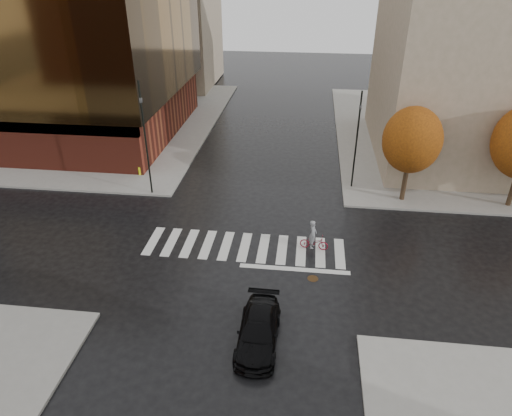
{
  "coord_description": "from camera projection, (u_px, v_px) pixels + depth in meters",
  "views": [
    {
      "loc": [
        3.29,
        -21.35,
        15.07
      ],
      "look_at": [
        0.54,
        1.67,
        2.0
      ],
      "focal_mm": 32.0,
      "sensor_mm": 36.0,
      "label": 1
    }
  ],
  "objects": [
    {
      "name": "crosswalk",
      "position": [
        245.0,
        247.0,
        26.64
      ],
      "size": [
        12.0,
        3.0,
        0.01
      ],
      "primitive_type": "cube",
      "color": "silver",
      "rests_on": "ground"
    },
    {
      "name": "sidewalk_ne",
      "position": [
        500.0,
        137.0,
        42.16
      ],
      "size": [
        30.0,
        30.0,
        0.15
      ],
      "primitive_type": "cube",
      "color": "gray",
      "rests_on": "ground"
    },
    {
      "name": "ground",
      "position": [
        243.0,
        252.0,
        26.21
      ],
      "size": [
        120.0,
        120.0,
        0.0
      ],
      "primitive_type": "plane",
      "color": "black",
      "rests_on": "ground"
    },
    {
      "name": "fire_hydrant",
      "position": [
        140.0,
        170.0,
        34.76
      ],
      "size": [
        0.24,
        0.24,
        0.66
      ],
      "color": "#E6EB0D",
      "rests_on": "sidewalk_nw"
    },
    {
      "name": "tree_ne_a",
      "position": [
        412.0,
        140.0,
        29.39
      ],
      "size": [
        3.8,
        3.8,
        6.5
      ],
      "color": "#302415",
      "rests_on": "sidewalk_ne"
    },
    {
      "name": "cyclist",
      "position": [
        314.0,
        239.0,
        26.2
      ],
      "size": [
        1.69,
        0.77,
        1.86
      ],
      "rotation": [
        0.0,
        0.0,
        1.45
      ],
      "color": "maroon",
      "rests_on": "ground"
    },
    {
      "name": "sedan",
      "position": [
        258.0,
        331.0,
        19.91
      ],
      "size": [
        1.8,
        4.34,
        1.26
      ],
      "primitive_type": "imported",
      "rotation": [
        0.0,
        0.0,
        -0.01
      ],
      "color": "black",
      "rests_on": "ground"
    },
    {
      "name": "building_ne_tan",
      "position": [
        495.0,
        41.0,
        34.66
      ],
      "size": [
        16.0,
        16.0,
        18.0
      ],
      "primitive_type": "cube",
      "color": "gray",
      "rests_on": "sidewalk_ne"
    },
    {
      "name": "manhole",
      "position": [
        313.0,
        279.0,
        24.06
      ],
      "size": [
        0.67,
        0.67,
        0.01
      ],
      "primitive_type": "cylinder",
      "rotation": [
        0.0,
        0.0,
        -0.17
      ],
      "color": "#483119",
      "rests_on": "ground"
    },
    {
      "name": "office_glass",
      "position": [
        23.0,
        40.0,
        39.98
      ],
      "size": [
        27.0,
        19.0,
        16.0
      ],
      "color": "maroon",
      "rests_on": "sidewalk_nw"
    },
    {
      "name": "traffic_light_ne",
      "position": [
        357.0,
        135.0,
        31.3
      ],
      "size": [
        0.18,
        0.2,
        6.98
      ],
      "rotation": [
        0.0,
        0.0,
        3.37
      ],
      "color": "black",
      "rests_on": "sidewalk_ne"
    },
    {
      "name": "sidewalk_nw",
      "position": [
        69.0,
        120.0,
        46.51
      ],
      "size": [
        30.0,
        30.0,
        0.15
      ],
      "primitive_type": "cube",
      "color": "gray",
      "rests_on": "ground"
    },
    {
      "name": "traffic_light_nw",
      "position": [
        144.0,
        131.0,
        30.12
      ],
      "size": [
        0.24,
        0.22,
        7.88
      ],
      "rotation": [
        0.0,
        0.0,
        -1.94
      ],
      "color": "black",
      "rests_on": "sidewalk_nw"
    }
  ]
}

